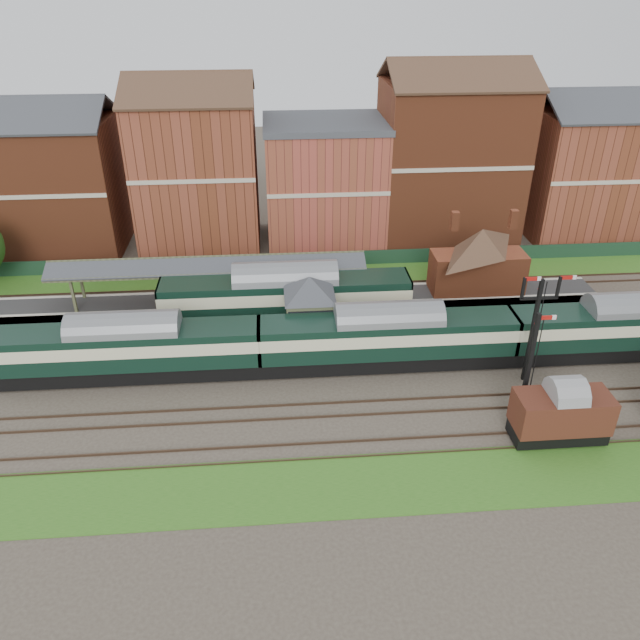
{
  "coord_description": "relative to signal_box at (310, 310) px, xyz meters",
  "views": [
    {
      "loc": [
        -5.54,
        -38.07,
        25.95
      ],
      "look_at": [
        -2.32,
        2.0,
        3.0
      ],
      "focal_mm": 35.0,
      "sensor_mm": 36.0,
      "label": 1
    }
  ],
  "objects": [
    {
      "name": "ground",
      "position": [
        3.0,
        -3.25,
        -3.19
      ],
      "size": [
        160.0,
        160.0,
        0.0
      ],
      "primitive_type": "plane",
      "color": "#473D33",
      "rests_on": "ground"
    },
    {
      "name": "grass_back",
      "position": [
        3.0,
        12.75,
        -3.16
      ],
      "size": [
        90.0,
        4.5,
        0.06
      ],
      "primitive_type": "cube",
      "color": "#2D6619",
      "rests_on": "ground"
    },
    {
      "name": "grass_front",
      "position": [
        3.0,
        -15.25,
        -3.16
      ],
      "size": [
        90.0,
        5.0,
        0.06
      ],
      "primitive_type": "cube",
      "color": "#2D6619",
      "rests_on": "ground"
    },
    {
      "name": "fence",
      "position": [
        3.0,
        14.75,
        -2.44
      ],
      "size": [
        90.0,
        0.12,
        1.5
      ],
      "primitive_type": "cube",
      "color": "#193823",
      "rests_on": "ground"
    },
    {
      "name": "platform",
      "position": [
        -2.0,
        6.5,
        -2.69
      ],
      "size": [
        55.0,
        3.4,
        1.0
      ],
      "primitive_type": "cube",
      "color": "#2D2D2D",
      "rests_on": "ground"
    },
    {
      "name": "signal_box",
      "position": [
        0.0,
        0.0,
        0.0
      ],
      "size": [
        5.4,
        5.4,
        6.0
      ],
      "color": "#687956",
      "rests_on": "ground"
    },
    {
      "name": "brick_hut",
      "position": [
        8.0,
        0.0,
        -2.0
      ],
      "size": [
        3.2,
        2.64,
        2.94
      ],
      "color": "brown",
      "rests_on": "ground"
    },
    {
      "name": "station_building",
      "position": [
        15.0,
        6.5,
        0.76
      ],
      "size": [
        8.1,
        8.1,
        5.9
      ],
      "color": "brown",
      "rests_on": "platform"
    },
    {
      "name": "canopy",
      "position": [
        -8.0,
        6.5,
        1.39
      ],
      "size": [
        26.0,
        3.89,
        4.08
      ],
      "color": "#484D30",
      "rests_on": "platform"
    },
    {
      "name": "semaphore_bracket",
      "position": [
        15.04,
        -5.75,
        1.44
      ],
      "size": [
        3.6,
        0.25,
        8.18
      ],
      "color": "black",
      "rests_on": "ground"
    },
    {
      "name": "semaphore_siding",
      "position": [
        13.02,
        -10.25,
        0.96
      ],
      "size": [
        1.23,
        0.25,
        8.0
      ],
      "color": "black",
      "rests_on": "ground"
    },
    {
      "name": "town_backdrop",
      "position": [
        2.82,
        21.75,
        3.81
      ],
      "size": [
        69.0,
        10.0,
        16.0
      ],
      "color": "brown",
      "rests_on": "ground"
    },
    {
      "name": "dmu_train",
      "position": [
        5.44,
        -3.25,
        -0.7
      ],
      "size": [
        55.61,
        2.92,
        4.27
      ],
      "color": "black",
      "rests_on": "ground"
    },
    {
      "name": "platform_railcar",
      "position": [
        -1.74,
        3.25,
        -0.51
      ],
      "size": [
        20.02,
        3.15,
        4.61
      ],
      "color": "black",
      "rests_on": "ground"
    },
    {
      "name": "goods_van_a",
      "position": [
        14.67,
        -12.25,
        -1.19
      ],
      "size": [
        5.78,
        2.5,
        3.51
      ],
      "color": "black",
      "rests_on": "ground"
    }
  ]
}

